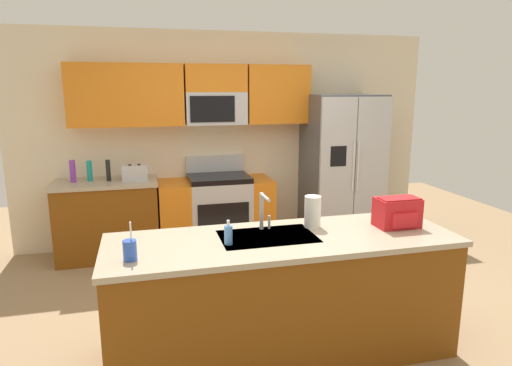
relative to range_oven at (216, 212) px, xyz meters
The scene contains 15 objects.
ground_plane 1.87m from the range_oven, 82.59° to the right, with size 9.00×9.00×0.00m, color #997A56.
kitchen_wall_unit 1.07m from the range_oven, 71.91° to the left, with size 5.20×0.43×2.60m.
back_counter 1.26m from the range_oven, behind, with size 1.14×0.63×0.90m.
range_oven is the anchor object (origin of this frame).
refrigerator 1.68m from the range_oven, ahead, with size 0.90×0.76×1.85m.
island_counter 2.34m from the range_oven, 87.56° to the right, with size 2.49×0.82×0.90m.
toaster 1.08m from the range_oven, behind, with size 0.28×0.16×0.18m.
pepper_mill 1.35m from the range_oven, behind, with size 0.05×0.05×0.24m, color black.
bottle_purple 1.70m from the range_oven, behind, with size 0.06×0.06×0.25m, color purple.
bottle_teal 1.53m from the range_oven, behind, with size 0.06×0.06×0.23m, color teal.
sink_faucet 2.24m from the range_oven, 89.83° to the right, with size 0.09×0.21×0.28m.
drink_cup_blue 2.74m from the range_oven, 110.48° to the right, with size 0.08×0.08×0.25m.
soap_dispenser 2.46m from the range_oven, 97.21° to the right, with size 0.06×0.06×0.17m.
paper_towel_roll 2.28m from the range_oven, 79.83° to the right, with size 0.12×0.12×0.24m, color white.
backpack 2.60m from the range_oven, 66.38° to the right, with size 0.32×0.22×0.23m.
Camera 1 is at (-1.07, -3.41, 1.94)m, focal length 31.38 mm.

